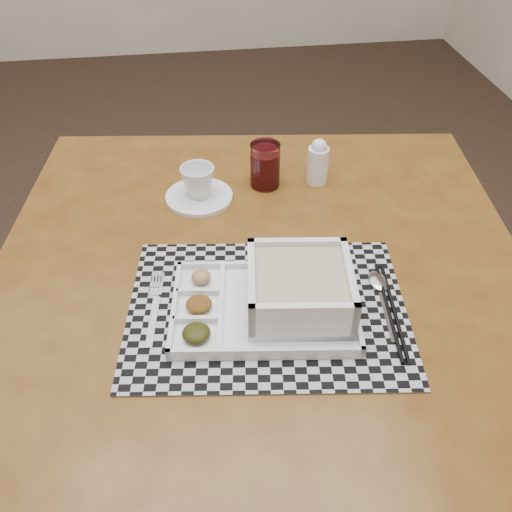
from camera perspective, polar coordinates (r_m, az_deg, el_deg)
The scene contains 11 objects.
floor at distance 2.24m, azimuth -18.75°, elevation -4.66°, with size 5.00×5.00×0.00m, color black.
dining_table at distance 1.16m, azimuth 0.42°, elevation -3.67°, with size 1.16×1.16×0.78m.
placemat at distance 1.01m, azimuth 1.14°, elevation -5.31°, with size 0.49×0.37×0.00m, color #A5A5AC.
serving_tray at distance 0.99m, azimuth 3.17°, elevation -3.94°, with size 0.35×0.26×0.09m.
fork at distance 1.03m, azimuth -10.23°, elevation -4.99°, with size 0.04×0.19×0.00m.
spoon at distance 1.07m, azimuth 12.25°, elevation -2.94°, with size 0.04×0.18×0.01m.
chopsticks at distance 1.03m, azimuth 13.36°, elevation -5.27°, with size 0.05×0.24×0.01m.
saucer at distance 1.28m, azimuth -5.71°, elevation 5.90°, with size 0.15×0.15×0.01m, color white.
cup at distance 1.26m, azimuth -5.83°, elevation 7.42°, with size 0.08×0.08×0.07m, color white.
juice_glass at distance 1.30m, azimuth 0.91°, elevation 8.92°, with size 0.07×0.07×0.10m.
creamer_bottle at distance 1.32m, azimuth 6.22°, elevation 9.35°, with size 0.05×0.05×0.11m.
Camera 1 is at (0.50, -1.59, 1.50)m, focal length 40.00 mm.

